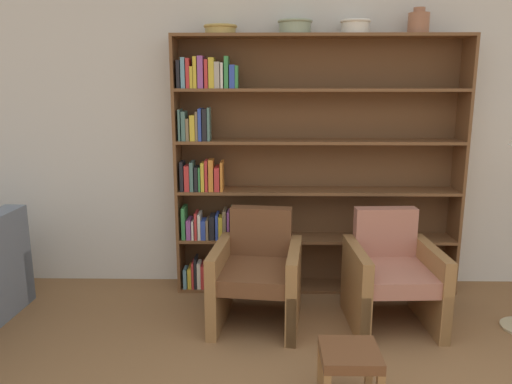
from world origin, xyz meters
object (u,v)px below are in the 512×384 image
object	(u,v)px
bowl_brass	(220,29)
bowl_olive	(355,26)
bowl_slate	(295,26)
armchair_cushioned	(392,274)
footstool	(350,362)
vase_tall	(419,23)
armchair_leather	(257,273)
bookshelf	(294,166)

from	to	relation	value
bowl_brass	bowl_olive	xyz separation A→B (m)	(1.08, 0.00, 0.02)
bowl_slate	armchair_cushioned	world-z (taller)	bowl_slate
armchair_cushioned	footstool	xyz separation A→B (m)	(-0.49, -1.07, -0.09)
bowl_olive	bowl_brass	bearing A→B (deg)	-180.00
bowl_brass	vase_tall	world-z (taller)	vase_tall
bowl_slate	armchair_cushioned	bearing A→B (deg)	-41.30
bowl_brass	armchair_leather	world-z (taller)	bowl_brass
bookshelf	bowl_brass	xyz separation A→B (m)	(-0.61, -0.02, 1.12)
armchair_cushioned	bowl_brass	bearing A→B (deg)	-28.52
bowl_olive	armchair_cushioned	world-z (taller)	bowl_olive
bowl_brass	footstool	bearing A→B (deg)	-63.89
footstool	armchair_cushioned	bearing A→B (deg)	65.44
bowl_slate	bowl_olive	size ratio (longest dim) A/B	1.16
bowl_slate	bowl_olive	distance (m)	0.48
bowl_slate	bowl_olive	world-z (taller)	same
armchair_cushioned	bowl_olive	bearing A→B (deg)	-72.05
bookshelf	armchair_cushioned	world-z (taller)	bookshelf
footstool	armchair_leather	bearing A→B (deg)	116.28
bowl_slate	footstool	size ratio (longest dim) A/B	0.75
bowl_brass	armchair_leather	bearing A→B (deg)	-64.17
bowl_slate	bowl_olive	xyz separation A→B (m)	(0.48, 0.00, 0.00)
vase_tall	armchair_leather	size ratio (longest dim) A/B	0.24
bookshelf	bowl_olive	bearing A→B (deg)	-3.01
bowl_brass	vase_tall	bearing A→B (deg)	0.00
bowl_brass	armchair_leather	xyz separation A→B (m)	(0.31, -0.64, -1.83)
vase_tall	bowl_slate	bearing A→B (deg)	180.00
bowl_slate	footstool	xyz separation A→B (m)	(0.24, -1.70, -1.94)
bookshelf	armchair_leather	bearing A→B (deg)	-114.48
bowl_olive	armchair_cushioned	distance (m)	1.97
bookshelf	vase_tall	bearing A→B (deg)	-1.46
bookshelf	bowl_brass	world-z (taller)	bowl_brass
bowl_brass	bowl_slate	bearing A→B (deg)	0.00
bowl_slate	armchair_leather	bearing A→B (deg)	-114.53
armchair_leather	footstool	distance (m)	1.19
vase_tall	footstool	size ratio (longest dim) A/B	0.54
vase_tall	footstool	xyz separation A→B (m)	(-0.75, -1.70, -1.97)
vase_tall	bowl_brass	bearing A→B (deg)	180.00
vase_tall	armchair_cushioned	size ratio (longest dim) A/B	0.24
bowl_slate	bookshelf	bearing A→B (deg)	66.87
armchair_leather	footstool	size ratio (longest dim) A/B	2.27
bowl_slate	vase_tall	bearing A→B (deg)	0.00
bookshelf	bowl_brass	distance (m)	1.28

